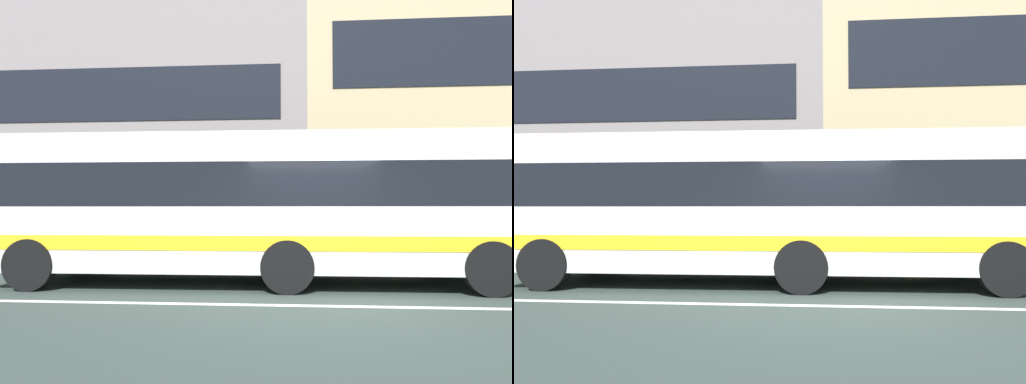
% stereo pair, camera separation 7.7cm
% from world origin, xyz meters
% --- Properties ---
extents(ground_plane, '(160.00, 160.00, 0.00)m').
position_xyz_m(ground_plane, '(0.00, 0.00, 0.00)').
color(ground_plane, '#36413B').
extents(lane_centre_line, '(60.00, 0.16, 0.01)m').
position_xyz_m(lane_centre_line, '(0.00, 0.00, 0.00)').
color(lane_centre_line, silver).
rests_on(lane_centre_line, ground_plane).
extents(hedge_row_far, '(19.38, 1.10, 0.78)m').
position_xyz_m(hedge_row_far, '(-1.01, 5.61, 0.39)').
color(hedge_row_far, '#205415').
rests_on(hedge_row_far, ground_plane).
extents(apartment_block_left, '(24.65, 11.45, 10.28)m').
position_xyz_m(apartment_block_left, '(-12.09, 14.66, 5.14)').
color(apartment_block_left, gray).
rests_on(apartment_block_left, ground_plane).
extents(transit_bus, '(10.69, 2.71, 3.08)m').
position_xyz_m(transit_bus, '(-1.15, 2.16, 1.70)').
color(transit_bus, silver).
rests_on(transit_bus, ground_plane).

